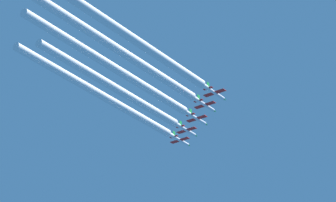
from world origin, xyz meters
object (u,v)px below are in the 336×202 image
at_px(jet_fourth_echelon, 206,106).
at_px(jet_fifth_echelon, 216,94).
at_px(jet_second_echelon, 188,131).
at_px(jet_lead, 181,141).
at_px(jet_third_echelon, 198,119).

xyz_separation_m(jet_fourth_echelon, jet_fifth_echelon, (8.92, -7.81, -1.65)).
distance_m(jet_second_echelon, jet_fifth_echelon, 36.17).
height_order(jet_lead, jet_third_echelon, jet_lead).
bearing_deg(jet_fifth_echelon, jet_lead, 138.73).
bearing_deg(jet_third_echelon, jet_lead, 139.45).
distance_m(jet_second_echelon, jet_third_echelon, 12.09).
xyz_separation_m(jet_second_echelon, jet_third_echelon, (9.42, -7.47, -1.21)).
height_order(jet_lead, jet_fifth_echelon, jet_lead).
height_order(jet_second_echelon, jet_third_echelon, jet_second_echelon).
bearing_deg(jet_fifth_echelon, jet_third_echelon, 138.02).
relative_size(jet_lead, jet_fourth_echelon, 1.00).
bearing_deg(jet_second_echelon, jet_fifth_echelon, -40.79).
bearing_deg(jet_third_echelon, jet_second_echelon, 141.57).
relative_size(jet_second_echelon, jet_fifth_echelon, 1.00).
height_order(jet_lead, jet_second_echelon, jet_lead).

